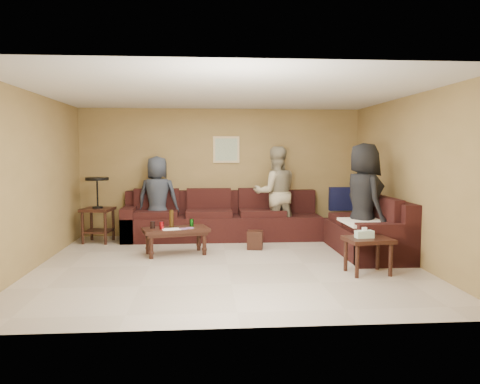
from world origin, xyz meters
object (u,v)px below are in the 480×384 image
(person_right, at_px, (363,200))
(person_middle, at_px, (276,193))
(sectional_sofa, at_px, (268,226))
(side_table_right, at_px, (368,243))
(waste_bin, at_px, (255,240))
(end_table_left, at_px, (98,208))
(person_left, at_px, (158,198))
(coffee_table, at_px, (176,232))

(person_right, bearing_deg, person_middle, 25.82)
(sectional_sofa, relative_size, side_table_right, 7.18)
(waste_bin, bearing_deg, sectional_sofa, 56.55)
(sectional_sofa, relative_size, waste_bin, 14.95)
(end_table_left, relative_size, person_right, 0.66)
(side_table_right, xyz_separation_m, person_middle, (-0.87, 2.62, 0.45))
(sectional_sofa, bearing_deg, side_table_right, -63.90)
(sectional_sofa, height_order, person_left, person_left)
(person_right, bearing_deg, side_table_right, 152.77)
(sectional_sofa, xyz_separation_m, person_left, (-2.02, 0.53, 0.46))
(sectional_sofa, bearing_deg, end_table_left, 173.26)
(sectional_sofa, relative_size, coffee_table, 4.10)
(waste_bin, bearing_deg, end_table_left, 164.03)
(sectional_sofa, bearing_deg, person_left, 165.40)
(sectional_sofa, bearing_deg, coffee_table, -154.49)
(coffee_table, relative_size, person_left, 0.72)
(person_middle, bearing_deg, sectional_sofa, 61.15)
(waste_bin, relative_size, person_right, 0.17)
(waste_bin, xyz_separation_m, person_right, (1.66, -0.66, 0.74))
(waste_bin, distance_m, person_middle, 1.24)
(coffee_table, height_order, end_table_left, end_table_left)
(waste_bin, distance_m, person_right, 1.93)
(coffee_table, relative_size, waste_bin, 3.65)
(coffee_table, distance_m, person_left, 1.42)
(waste_bin, bearing_deg, side_table_right, -52.04)
(waste_bin, distance_m, person_left, 2.08)
(person_right, bearing_deg, sectional_sofa, 39.90)
(sectional_sofa, distance_m, person_left, 2.14)
(coffee_table, distance_m, waste_bin, 1.39)
(side_table_right, height_order, person_right, person_right)
(side_table_right, distance_m, waste_bin, 2.21)
(coffee_table, xyz_separation_m, person_right, (2.98, -0.32, 0.53))
(coffee_table, bearing_deg, person_left, 107.37)
(sectional_sofa, xyz_separation_m, waste_bin, (-0.29, -0.44, -0.17))
(sectional_sofa, height_order, person_middle, person_middle)
(end_table_left, distance_m, waste_bin, 2.96)
(side_table_right, bearing_deg, coffee_table, 152.45)
(sectional_sofa, height_order, waste_bin, sectional_sofa)
(coffee_table, distance_m, side_table_right, 3.02)
(person_left, bearing_deg, waste_bin, 159.77)
(end_table_left, relative_size, person_left, 0.76)
(sectional_sofa, xyz_separation_m, end_table_left, (-3.10, 0.37, 0.30))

